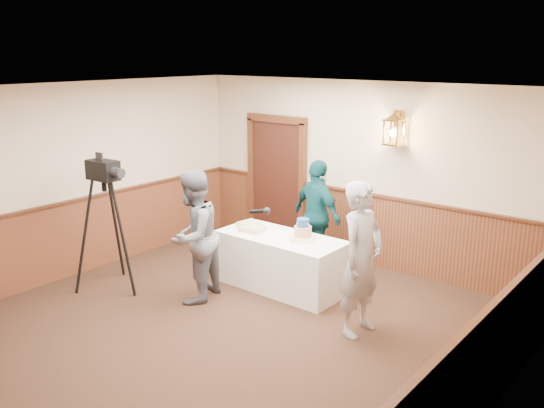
{
  "coord_description": "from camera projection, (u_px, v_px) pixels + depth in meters",
  "views": [
    {
      "loc": [
        4.33,
        -4.03,
        3.22
      ],
      "look_at": [
        -0.3,
        1.7,
        1.25
      ],
      "focal_mm": 38.0,
      "sensor_mm": 36.0,
      "label": 1
    }
  ],
  "objects": [
    {
      "name": "assistant_p",
      "position": [
        317.0,
        215.0,
        8.59
      ],
      "size": [
        1.06,
        0.67,
        1.68
      ],
      "primitive_type": "imported",
      "rotation": [
        0.0,
        0.0,
        2.86
      ],
      "color": "#0E434A",
      "rests_on": "ground"
    },
    {
      "name": "ground",
      "position": [
        198.0,
        345.0,
        6.49
      ],
      "size": [
        7.0,
        7.0,
        0.0
      ],
      "primitive_type": "plane",
      "color": "black",
      "rests_on": "ground"
    },
    {
      "name": "sheet_cake_yellow",
      "position": [
        252.0,
        229.0,
        8.1
      ],
      "size": [
        0.36,
        0.29,
        0.07
      ],
      "primitive_type": "cube",
      "rotation": [
        0.0,
        0.0,
        0.14
      ],
      "color": "#D9B682",
      "rests_on": "display_table"
    },
    {
      "name": "display_table",
      "position": [
        281.0,
        262.0,
        8.0
      ],
      "size": [
        1.8,
        0.8,
        0.75
      ],
      "primitive_type": "cube",
      "color": "white",
      "rests_on": "ground"
    },
    {
      "name": "interviewer",
      "position": [
        193.0,
        236.0,
        7.48
      ],
      "size": [
        1.59,
        0.99,
        1.76
      ],
      "rotation": [
        0.0,
        0.0,
        -1.31
      ],
      "color": "slate",
      "rests_on": "ground"
    },
    {
      "name": "baker",
      "position": [
        361.0,
        259.0,
        6.58
      ],
      "size": [
        0.46,
        0.68,
        1.82
      ],
      "primitive_type": "imported",
      "rotation": [
        0.0,
        0.0,
        1.53
      ],
      "color": "#A2A3A9",
      "rests_on": "ground"
    },
    {
      "name": "sheet_cake_green",
      "position": [
        249.0,
        225.0,
        8.28
      ],
      "size": [
        0.33,
        0.28,
        0.07
      ],
      "primitive_type": "cube",
      "rotation": [
        0.0,
        0.0,
        -0.12
      ],
      "color": "#A1CF92",
      "rests_on": "display_table"
    },
    {
      "name": "room_shell",
      "position": [
        219.0,
        206.0,
        6.47
      ],
      "size": [
        6.02,
        7.02,
        2.81
      ],
      "color": "beige",
      "rests_on": "ground"
    },
    {
      "name": "tv_camera_rig",
      "position": [
        108.0,
        232.0,
        7.87
      ],
      "size": [
        0.71,
        0.66,
        1.81
      ],
      "rotation": [
        0.0,
        0.0,
        0.06
      ],
      "color": "black",
      "rests_on": "ground"
    },
    {
      "name": "tiered_cake",
      "position": [
        303.0,
        232.0,
        7.71
      ],
      "size": [
        0.38,
        0.38,
        0.3
      ],
      "rotation": [
        0.0,
        0.0,
        0.37
      ],
      "color": "#FFF7C5",
      "rests_on": "display_table"
    }
  ]
}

